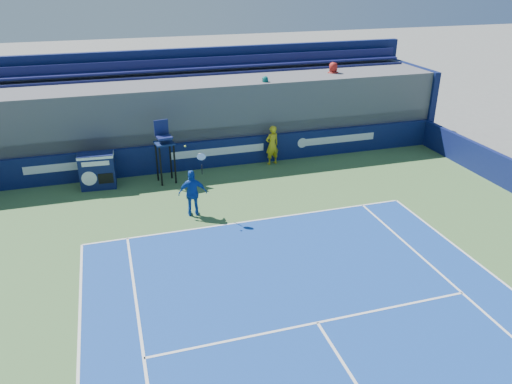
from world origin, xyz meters
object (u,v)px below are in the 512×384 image
object	(u,v)px
match_clock	(97,170)
tennis_player	(193,193)
umpire_chair	(164,145)
ball_person	(272,145)

from	to	relation	value
match_clock	tennis_player	distance (m)	4.57
match_clock	umpire_chair	xyz separation A→B (m)	(2.57, -0.19, 0.79)
umpire_chair	ball_person	bearing A→B (deg)	7.69
ball_person	tennis_player	bearing A→B (deg)	29.35
match_clock	umpire_chair	size ratio (longest dim) A/B	0.56
ball_person	umpire_chair	bearing A→B (deg)	-5.79
ball_person	tennis_player	size ratio (longest dim) A/B	0.66
ball_person	umpire_chair	world-z (taller)	umpire_chair
ball_person	umpire_chair	xyz separation A→B (m)	(-4.61, -0.62, 0.66)
umpire_chair	tennis_player	distance (m)	3.30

